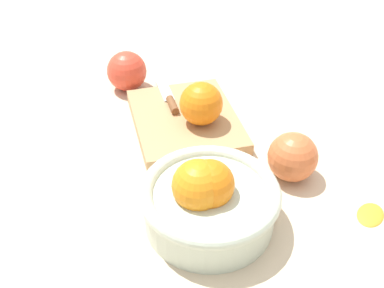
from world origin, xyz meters
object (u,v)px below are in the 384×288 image
cutting_board (185,121)px  bowl (208,200)px  apple_mid_left (293,157)px  orange_on_board (201,104)px  knife (168,96)px  apple_back_right (127,71)px

cutting_board → bowl: bearing=171.1°
cutting_board → apple_mid_left: size_ratio=2.87×
bowl → apple_mid_left: size_ratio=2.50×
orange_on_board → apple_mid_left: size_ratio=0.96×
bowl → knife: (0.29, -0.02, -0.02)m
orange_on_board → apple_back_right: orange_on_board is taller
cutting_board → apple_mid_left: 0.21m
apple_back_right → cutting_board: bearing=-155.6°
knife → apple_back_right: 0.11m
cutting_board → knife: bearing=12.5°
bowl → knife: size_ratio=1.23×
bowl → apple_mid_left: bearing=-70.8°
knife → orange_on_board: bearing=-158.6°
knife → apple_mid_left: apple_mid_left is taller
apple_mid_left → knife: bearing=28.9°
bowl → orange_on_board: 0.21m
apple_back_right → apple_mid_left: bearing=-150.4°
knife → apple_mid_left: size_ratio=2.03×
orange_on_board → apple_mid_left: (-0.15, -0.10, -0.02)m
bowl → orange_on_board: (0.20, -0.06, 0.02)m
orange_on_board → knife: (0.09, 0.03, -0.03)m
cutting_board → orange_on_board: bearing=-141.1°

